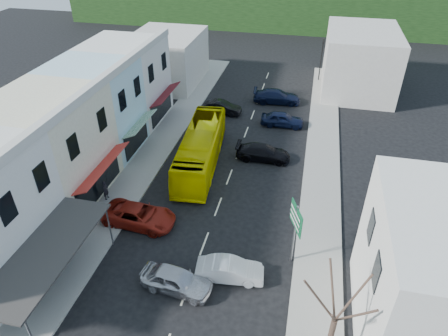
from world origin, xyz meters
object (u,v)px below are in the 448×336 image
car_white (230,270)px  bus (201,149)px  car_silver (176,281)px  car_red (139,216)px  direction_sign (294,235)px  traffic_signal (321,60)px  pedestrian_left (106,189)px  street_tree (335,320)px

car_white → bus: bearing=16.2°
car_silver → car_red: bearing=48.7°
car_silver → direction_sign: direction_sign is taller
car_white → traffic_signal: bearing=-14.3°
pedestrian_left → traffic_signal: size_ratio=0.32×
car_silver → car_red: size_ratio=0.96×
car_red → direction_sign: 10.98m
car_white → direction_sign: bearing=-64.6°
traffic_signal → car_red: bearing=55.6°
street_tree → traffic_signal: bearing=92.0°
pedestrian_left → direction_sign: (14.30, -3.17, 1.24)m
car_white → pedestrian_left: 12.07m
bus → car_red: size_ratio=2.52×
direction_sign → traffic_signal: size_ratio=0.84×
traffic_signal → car_white: bearing=69.1°
bus → car_red: bearing=-109.9°
car_white → street_tree: street_tree is taller
bus → traffic_signal: 24.16m
traffic_signal → bus: bearing=53.4°
street_tree → direction_sign: bearing=108.0°
direction_sign → car_white: bearing=-169.0°
pedestrian_left → direction_sign: bearing=-99.9°
bus → pedestrian_left: (-5.70, -6.44, -0.55)m
car_red → traffic_signal: (11.60, 30.63, 1.97)m
car_white → street_tree: 7.81m
direction_sign → street_tree: bearing=-93.4°
car_silver → direction_sign: size_ratio=0.98×
direction_sign → car_silver: bearing=-171.2°
pedestrian_left → direction_sign: size_ratio=0.38×
street_tree → traffic_signal: size_ratio=1.38×
bus → car_red: (-2.20, -8.40, -0.85)m
car_silver → traffic_signal: size_ratio=0.82×
traffic_signal → direction_sign: bearing=74.9°
car_silver → car_white: bearing=-55.7°
pedestrian_left → traffic_signal: traffic_signal is taller
car_red → street_tree: bearing=-117.6°
car_white → pedestrian_left: bearing=56.3°
bus → direction_sign: (8.60, -9.61, 0.69)m
car_white → direction_sign: 4.44m
car_white → traffic_signal: (4.31, 34.07, 1.97)m
bus → car_silver: (2.21, -13.33, -0.85)m
bus → car_silver: bearing=-85.8°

